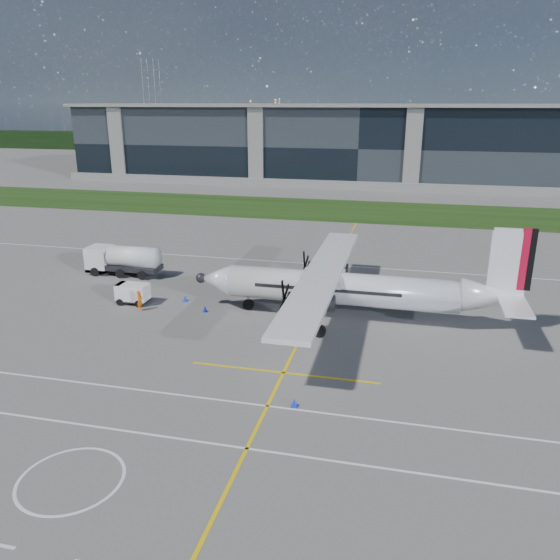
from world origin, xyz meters
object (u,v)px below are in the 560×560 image
object	(u,v)px
turboprop_aircraft	(353,271)
fuel_tanker_truck	(119,260)
safety_cone_nose_port	(205,309)
ground_crew_person	(140,299)
baggage_tug	(133,294)
safety_cone_fwd	(185,298)
pylon_west	(153,104)
safety_cone_portwing	(295,402)
safety_cone_stbdwing	(339,266)

from	to	relation	value
turboprop_aircraft	fuel_tanker_truck	bearing A→B (deg)	164.84
safety_cone_nose_port	ground_crew_person	bearing A→B (deg)	-170.03
baggage_tug	safety_cone_fwd	world-z (taller)	baggage_tug
pylon_west	safety_cone_portwing	xyz separation A→B (m)	(84.47, -159.67, -14.75)
fuel_tanker_truck	safety_cone_stbdwing	world-z (taller)	fuel_tanker_truck
ground_crew_person	safety_cone_stbdwing	world-z (taller)	ground_crew_person
baggage_tug	safety_cone_nose_port	distance (m)	6.58
turboprop_aircraft	safety_cone_fwd	size ratio (longest dim) A/B	51.88
turboprop_aircraft	safety_cone_stbdwing	xyz separation A→B (m)	(-2.64, 13.07, -3.64)
turboprop_aircraft	safety_cone_portwing	world-z (taller)	turboprop_aircraft
ground_crew_person	safety_cone_fwd	distance (m)	3.96
safety_cone_fwd	safety_cone_nose_port	size ratio (longest dim) A/B	1.00
fuel_tanker_truck	safety_cone_portwing	world-z (taller)	fuel_tanker_truck
baggage_tug	safety_cone_stbdwing	world-z (taller)	baggage_tug
baggage_tug	ground_crew_person	distance (m)	1.95
fuel_tanker_truck	safety_cone_stbdwing	xyz separation A→B (m)	(20.66, 6.76, -1.18)
fuel_tanker_truck	ground_crew_person	distance (m)	10.68
safety_cone_fwd	safety_cone_stbdwing	bearing A→B (deg)	47.26
pylon_west	turboprop_aircraft	world-z (taller)	pylon_west
safety_cone_fwd	safety_cone_stbdwing	xyz separation A→B (m)	(11.46, 12.40, 0.00)
pylon_west	baggage_tug	xyz separation A→B (m)	(68.01, -146.84, -14.17)
safety_cone_nose_port	baggage_tug	bearing A→B (deg)	175.68
pylon_west	ground_crew_person	size ratio (longest dim) A/B	15.57
turboprop_aircraft	safety_cone_nose_port	bearing A→B (deg)	-173.94
baggage_tug	safety_cone_fwd	size ratio (longest dim) A/B	5.56
fuel_tanker_truck	safety_cone_fwd	size ratio (longest dim) A/B	15.26
baggage_tug	safety_cone_nose_port	size ratio (longest dim) A/B	5.56
turboprop_aircraft	safety_cone_portwing	distance (m)	14.15
fuel_tanker_truck	safety_cone_fwd	distance (m)	10.86
ground_crew_person	baggage_tug	bearing A→B (deg)	42.83
safety_cone_nose_port	safety_cone_stbdwing	bearing A→B (deg)	57.90
turboprop_aircraft	baggage_tug	bearing A→B (deg)	-177.67
pylon_west	baggage_tug	bearing A→B (deg)	-65.15
pylon_west	baggage_tug	distance (m)	162.45
pylon_west	safety_cone_stbdwing	bearing A→B (deg)	-57.88
safety_cone_portwing	safety_cone_nose_port	bearing A→B (deg)	128.83
safety_cone_fwd	ground_crew_person	bearing A→B (deg)	-133.76
safety_cone_fwd	fuel_tanker_truck	bearing A→B (deg)	148.49
pylon_west	safety_cone_stbdwing	xyz separation A→B (m)	(83.51, -133.03, -14.75)
baggage_tug	ground_crew_person	size ratio (longest dim) A/B	1.44
pylon_west	safety_cone_nose_port	xyz separation A→B (m)	(74.54, -147.33, -14.75)
ground_crew_person	pylon_west	bearing A→B (deg)	24.06
ground_crew_person	safety_cone_stbdwing	bearing A→B (deg)	-43.95
ground_crew_person	turboprop_aircraft	bearing A→B (deg)	-83.74
ground_crew_person	safety_cone_stbdwing	xyz separation A→B (m)	(14.15, 15.21, -0.71)
fuel_tanker_truck	safety_cone_nose_port	world-z (taller)	fuel_tanker_truck
ground_crew_person	safety_cone_nose_port	bearing A→B (deg)	-81.05
ground_crew_person	safety_cone_nose_port	world-z (taller)	ground_crew_person
safety_cone_stbdwing	ground_crew_person	bearing A→B (deg)	-132.93
pylon_west	fuel_tanker_truck	size ratio (longest dim) A/B	3.93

